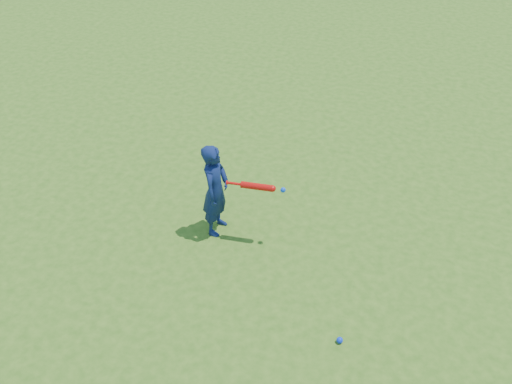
% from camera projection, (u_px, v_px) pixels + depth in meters
% --- Properties ---
extents(ground, '(80.00, 80.00, 0.00)m').
position_uv_depth(ground, '(200.00, 240.00, 7.08)').
color(ground, '#366217').
rests_on(ground, ground).
extents(child, '(0.33, 0.47, 1.25)m').
position_uv_depth(child, '(215.00, 190.00, 6.86)').
color(child, '#101E4D').
rests_on(child, ground).
extents(ground_ball_blue, '(0.07, 0.07, 0.07)m').
position_uv_depth(ground_ball_blue, '(340.00, 340.00, 5.86)').
color(ground_ball_blue, '#0D32E2').
rests_on(ground_ball_blue, ground).
extents(bat_swing, '(0.71, 0.10, 0.08)m').
position_uv_depth(bat_swing, '(259.00, 187.00, 6.63)').
color(bat_swing, red).
rests_on(bat_swing, ground).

